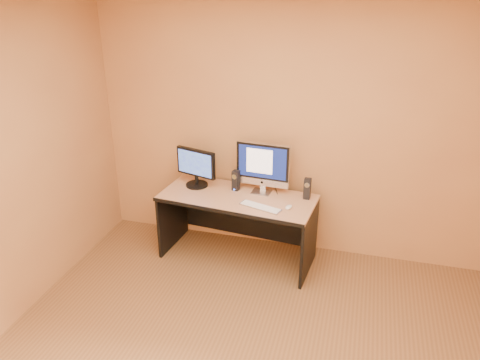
# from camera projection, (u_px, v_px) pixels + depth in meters

# --- Properties ---
(walls) EXTENTS (4.00, 4.00, 2.60)m
(walls) POSITION_uv_depth(u_px,v_px,m) (237.00, 228.00, 2.81)
(walls) COLOR #A97644
(walls) RESTS_ON ground
(desk) EXTENTS (1.56, 0.80, 0.70)m
(desk) POSITION_uv_depth(u_px,v_px,m) (237.00, 227.00, 4.72)
(desk) COLOR tan
(desk) RESTS_ON ground
(imac) EXTENTS (0.55, 0.24, 0.52)m
(imac) POSITION_uv_depth(u_px,v_px,m) (262.00, 168.00, 4.56)
(imac) COLOR #BCBCC1
(imac) RESTS_ON desk
(second_monitor) EXTENTS (0.50, 0.34, 0.40)m
(second_monitor) POSITION_uv_depth(u_px,v_px,m) (196.00, 168.00, 4.73)
(second_monitor) COLOR black
(second_monitor) RESTS_ON desk
(speaker_left) EXTENTS (0.08, 0.08, 0.21)m
(speaker_left) POSITION_uv_depth(u_px,v_px,m) (236.00, 180.00, 4.68)
(speaker_left) COLOR black
(speaker_left) RESTS_ON desk
(speaker_right) EXTENTS (0.07, 0.07, 0.21)m
(speaker_right) POSITION_uv_depth(u_px,v_px,m) (307.00, 189.00, 4.50)
(speaker_right) COLOR black
(speaker_right) RESTS_ON desk
(keyboard) EXTENTS (0.42, 0.22, 0.02)m
(keyboard) POSITION_uv_depth(u_px,v_px,m) (260.00, 207.00, 4.35)
(keyboard) COLOR #B6B6BA
(keyboard) RESTS_ON desk
(mouse) EXTENTS (0.08, 0.11, 0.03)m
(mouse) POSITION_uv_depth(u_px,v_px,m) (289.00, 207.00, 4.33)
(mouse) COLOR silver
(mouse) RESTS_ON desk
(cable_a) EXTENTS (0.07, 0.20, 0.01)m
(cable_a) POSITION_uv_depth(u_px,v_px,m) (276.00, 189.00, 4.71)
(cable_a) COLOR black
(cable_a) RESTS_ON desk
(cable_b) EXTENTS (0.09, 0.15, 0.01)m
(cable_b) POSITION_uv_depth(u_px,v_px,m) (263.00, 187.00, 4.77)
(cable_b) COLOR black
(cable_b) RESTS_ON desk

